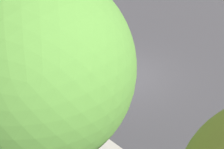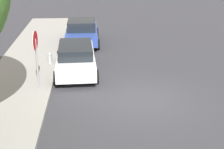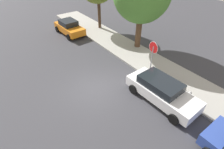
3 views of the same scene
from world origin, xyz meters
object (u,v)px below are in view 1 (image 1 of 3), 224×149
stop_sign (38,70)px  parked_car_white (38,58)px  street_tree_near_corner (37,69)px  fire_hydrant (2,68)px

stop_sign → parked_car_white: size_ratio=0.57×
parked_car_white → street_tree_near_corner: 8.26m
stop_sign → fire_hydrant: (3.40, -0.09, -1.49)m
stop_sign → parked_car_white: bearing=-32.7°
parked_car_white → fire_hydrant: bearing=51.6°
street_tree_near_corner → parked_car_white: bearing=-31.7°
stop_sign → fire_hydrant: stop_sign is taller
parked_car_white → street_tree_near_corner: street_tree_near_corner is taller
street_tree_near_corner → fire_hydrant: size_ratio=10.15×
stop_sign → street_tree_near_corner: street_tree_near_corner is taller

